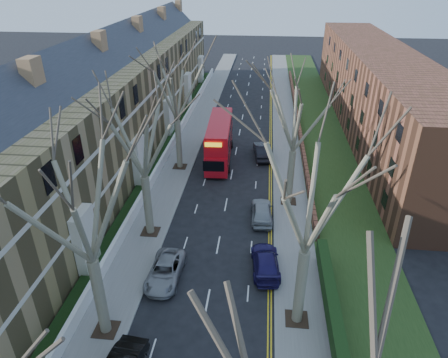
% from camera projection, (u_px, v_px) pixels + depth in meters
% --- Properties ---
extents(pavement_left, '(3.00, 102.00, 0.12)m').
position_uv_depth(pavement_left, '(195.00, 130.00, 52.84)').
color(pavement_left, slate).
rests_on(pavement_left, ground).
extents(pavement_right, '(3.00, 102.00, 0.12)m').
position_uv_depth(pavement_right, '(286.00, 134.00, 51.74)').
color(pavement_right, slate).
rests_on(pavement_right, ground).
extents(terrace_left, '(9.70, 78.00, 13.60)m').
position_uv_depth(terrace_left, '(112.00, 107.00, 43.95)').
color(terrace_left, olive).
rests_on(terrace_left, ground).
extents(flats_right, '(13.97, 54.00, 10.00)m').
position_uv_depth(flats_right, '(376.00, 90.00, 51.85)').
color(flats_right, brown).
rests_on(flats_right, ground).
extents(front_wall_left, '(0.30, 78.00, 1.00)m').
position_uv_depth(front_wall_left, '(168.00, 150.00, 45.73)').
color(front_wall_left, white).
rests_on(front_wall_left, ground).
extents(grass_verge_right, '(6.00, 102.00, 0.06)m').
position_uv_depth(grass_verge_right, '(321.00, 134.00, 51.28)').
color(grass_verge_right, '#203914').
rests_on(grass_verge_right, ground).
extents(tree_left_mid, '(10.50, 10.50, 14.71)m').
position_uv_depth(tree_left_mid, '(79.00, 194.00, 19.42)').
color(tree_left_mid, '#776F55').
rests_on(tree_left_mid, ground).
extents(tree_left_far, '(10.15, 10.15, 14.22)m').
position_uv_depth(tree_left_far, '(139.00, 127.00, 28.33)').
color(tree_left_far, '#776F55').
rests_on(tree_left_far, ground).
extents(tree_left_dist, '(10.50, 10.50, 14.71)m').
position_uv_depth(tree_left_dist, '(175.00, 80.00, 38.68)').
color(tree_left_dist, '#776F55').
rests_on(tree_left_dist, ground).
extents(tree_right_mid, '(10.50, 10.50, 14.71)m').
position_uv_depth(tree_right_mid, '(313.00, 186.00, 20.12)').
color(tree_right_mid, '#776F55').
rests_on(tree_right_mid, ground).
extents(tree_right_far, '(10.15, 10.15, 14.22)m').
position_uv_depth(tree_right_far, '(297.00, 106.00, 32.53)').
color(tree_right_far, '#776F55').
rests_on(tree_right_far, ground).
extents(double_decker_bus, '(2.99, 10.54, 4.39)m').
position_uv_depth(double_decker_bus, '(219.00, 142.00, 44.06)').
color(double_decker_bus, red).
rests_on(double_decker_bus, ground).
extents(car_left_far, '(2.27, 4.75, 1.31)m').
position_uv_depth(car_left_far, '(165.00, 271.00, 27.66)').
color(car_left_far, gray).
rests_on(car_left_far, ground).
extents(car_right_near, '(2.35, 4.86, 1.36)m').
position_uv_depth(car_right_near, '(265.00, 262.00, 28.49)').
color(car_right_near, '#1E164F').
rests_on(car_right_near, ground).
extents(car_right_mid, '(2.02, 4.51, 1.50)m').
position_uv_depth(car_right_mid, '(262.00, 211.00, 34.18)').
color(car_right_mid, gray).
rests_on(car_right_mid, ground).
extents(car_right_far, '(2.32, 5.03, 1.60)m').
position_uv_depth(car_right_far, '(262.00, 151.00, 45.16)').
color(car_right_far, black).
rests_on(car_right_far, ground).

